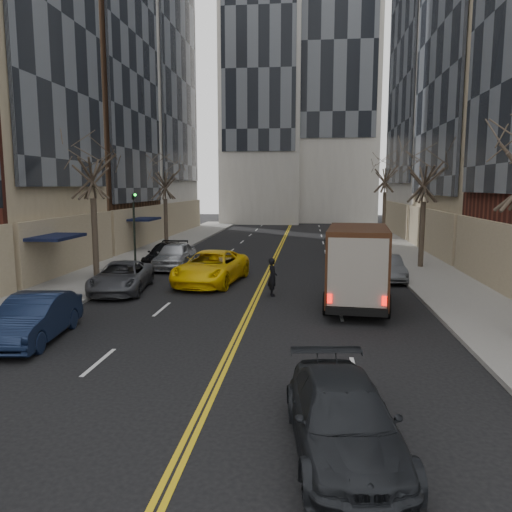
{
  "coord_description": "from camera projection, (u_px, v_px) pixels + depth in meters",
  "views": [
    {
      "loc": [
        2.23,
        -4.74,
        4.85
      ],
      "look_at": [
        0.26,
        13.91,
        2.2
      ],
      "focal_mm": 35.0,
      "sensor_mm": 36.0,
      "label": 1
    }
  ],
  "objects": [
    {
      "name": "parked_lf_b",
      "position": [
        34.0,
        318.0,
        15.64
      ],
      "size": [
        1.97,
        4.54,
        1.45
      ],
      "primitive_type": "imported",
      "rotation": [
        0.0,
        0.0,
        0.1
      ],
      "color": "black",
      "rests_on": "ground"
    },
    {
      "name": "tree_rt_far",
      "position": [
        386.0,
        164.0,
        43.11
      ],
      "size": [
        3.2,
        3.2,
        9.11
      ],
      "color": "#382D23",
      "rests_on": "sidewalk_right"
    },
    {
      "name": "tree_lf_far",
      "position": [
        165.0,
        170.0,
        38.15
      ],
      "size": [
        3.2,
        3.2,
        8.12
      ],
      "color": "#382D23",
      "rests_on": "sidewalk_left"
    },
    {
      "name": "tree_rt_mid",
      "position": [
        425.0,
        162.0,
        28.42
      ],
      "size": [
        3.2,
        3.2,
        8.32
      ],
      "color": "#382D23",
      "rests_on": "sidewalk_right"
    },
    {
      "name": "parked_rt_a",
      "position": [
        387.0,
        268.0,
        25.78
      ],
      "size": [
        1.57,
        3.97,
        1.29
      ],
      "primitive_type": "imported",
      "rotation": [
        0.0,
        0.0,
        0.05
      ],
      "color": "#474B4E",
      "rests_on": "ground"
    },
    {
      "name": "observer_sedan",
      "position": [
        343.0,
        419.0,
        9.02
      ],
      "size": [
        2.38,
        4.77,
        1.33
      ],
      "rotation": [
        0.0,
        0.0,
        0.12
      ],
      "color": "black",
      "rests_on": "ground"
    },
    {
      "name": "streetwall_left",
      "position": [
        50.0,
        34.0,
        35.52
      ],
      "size": [
        14.0,
        49.5,
        36.0
      ],
      "color": "#562319",
      "rests_on": "ground"
    },
    {
      "name": "tree_lf_mid",
      "position": [
        91.0,
        151.0,
        25.27
      ],
      "size": [
        3.2,
        3.2,
        8.91
      ],
      "color": "#382D23",
      "rests_on": "sidewalk_left"
    },
    {
      "name": "parked_lf_c",
      "position": [
        121.0,
        277.0,
        22.92
      ],
      "size": [
        2.89,
        5.17,
        1.37
      ],
      "primitive_type": "imported",
      "rotation": [
        0.0,
        0.0,
        0.13
      ],
      "color": "#44454A",
      "rests_on": "ground"
    },
    {
      "name": "parked_lf_e",
      "position": [
        175.0,
        255.0,
        29.33
      ],
      "size": [
        1.87,
        4.58,
        1.56
      ],
      "primitive_type": "imported",
      "rotation": [
        0.0,
        0.0,
        -0.01
      ],
      "color": "#B5B8BD",
      "rests_on": "ground"
    },
    {
      "name": "pedestrian",
      "position": [
        272.0,
        277.0,
        22.03
      ],
      "size": [
        0.55,
        0.7,
        1.69
      ],
      "primitive_type": "imported",
      "rotation": [
        0.0,
        0.0,
        1.82
      ],
      "color": "black",
      "rests_on": "ground"
    },
    {
      "name": "sidewalk_left",
      "position": [
        138.0,
        258.0,
        33.1
      ],
      "size": [
        4.0,
        66.0,
        0.15
      ],
      "primitive_type": "cube",
      "color": "slate",
      "rests_on": "ground"
    },
    {
      "name": "traffic_signal",
      "position": [
        134.0,
        223.0,
        27.62
      ],
      "size": [
        0.29,
        0.26,
        4.7
      ],
      "color": "black",
      "rests_on": "sidewalk_left"
    },
    {
      "name": "sidewalk_right",
      "position": [
        417.0,
        263.0,
        31.22
      ],
      "size": [
        4.0,
        66.0,
        0.15
      ],
      "primitive_type": "cube",
      "color": "slate",
      "rests_on": "ground"
    },
    {
      "name": "parked_lf_d",
      "position": [
        166.0,
        255.0,
        30.05
      ],
      "size": [
        2.02,
        4.85,
        1.4
      ],
      "primitive_type": "imported",
      "rotation": [
        0.0,
        0.0,
        0.01
      ],
      "color": "black",
      "rests_on": "ground"
    },
    {
      "name": "parked_rt_b",
      "position": [
        349.0,
        243.0,
        35.6
      ],
      "size": [
        3.45,
        6.18,
        1.63
      ],
      "primitive_type": "imported",
      "rotation": [
        0.0,
        0.0,
        0.13
      ],
      "color": "#A0A2A7",
      "rests_on": "ground"
    },
    {
      "name": "ups_truck",
      "position": [
        357.0,
        266.0,
        19.96
      ],
      "size": [
        2.86,
        6.13,
        3.26
      ],
      "rotation": [
        0.0,
        0.0,
        -0.09
      ],
      "color": "black",
      "rests_on": "ground"
    },
    {
      "name": "taxi",
      "position": [
        211.0,
        267.0,
        24.84
      ],
      "size": [
        3.4,
        6.1,
        1.61
      ],
      "primitive_type": "imported",
      "rotation": [
        0.0,
        0.0,
        -0.13
      ],
      "color": "yellow",
      "rests_on": "ground"
    },
    {
      "name": "parked_rt_c",
      "position": [
        356.0,
        234.0,
        42.38
      ],
      "size": [
        2.56,
        5.43,
        1.53
      ],
      "primitive_type": "imported",
      "rotation": [
        0.0,
        0.0,
        -0.08
      ],
      "color": "black",
      "rests_on": "ground"
    }
  ]
}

